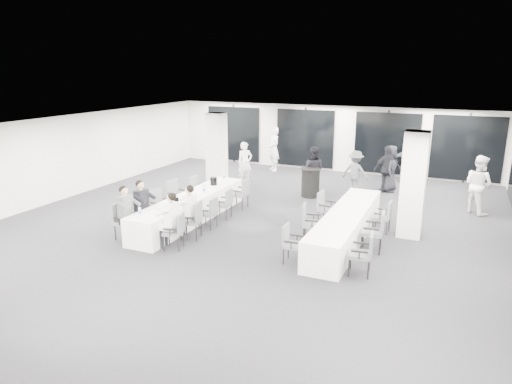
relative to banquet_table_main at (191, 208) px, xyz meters
The scene contains 43 objects.
room 3.17m from the banquet_table_main, 27.83° to the left, with size 14.04×16.04×2.84m.
column_left 3.78m from the banquet_table_main, 106.45° to the left, with size 0.60×0.60×2.80m, color silver.
column_right 6.19m from the banquet_table_main, 12.19° to the left, with size 0.60×0.60×2.80m, color silver.
banquet_table_main is the anchor object (origin of this frame).
banquet_table_side 4.50m from the banquet_table_main, ahead, with size 0.90×5.00×0.75m, color white.
cocktail_table 4.61m from the banquet_table_main, 58.62° to the left, with size 0.71×0.71×0.99m.
chair_main_left_near 2.13m from the banquet_table_main, 113.09° to the right, with size 0.49×0.55×0.96m.
chair_main_left_second 1.56m from the banquet_table_main, 122.24° to the right, with size 0.52×0.56×0.89m.
chair_main_left_mid 0.92m from the banquet_table_main, 155.88° to the right, with size 0.54×0.58×0.93m.
chair_main_left_fourth 1.01m from the banquet_table_main, 148.11° to the left, with size 0.56×0.61×1.01m.
chair_main_left_far 1.91m from the banquet_table_main, 115.64° to the left, with size 0.46×0.51×0.87m.
chair_main_right_near 2.17m from the banquet_table_main, 67.58° to the right, with size 0.55×0.57×0.90m.
chair_main_right_second 1.46m from the banquet_table_main, 54.96° to the right, with size 0.59×0.62×0.98m.
chair_main_right_mid 0.89m from the banquet_table_main, 21.39° to the right, with size 0.44×0.50×0.87m.
chair_main_right_fourth 1.02m from the banquet_table_main, 34.72° to the left, with size 0.48×0.53×0.89m.
chair_main_right_far 1.89m from the banquet_table_main, 63.68° to the left, with size 0.49×0.55×0.96m.
chair_side_left_near 4.00m from the banquet_table_main, 23.72° to the right, with size 0.47×0.52×0.89m.
chair_side_left_mid 3.66m from the banquet_table_main, ahead, with size 0.59×0.63×0.99m.
chair_side_left_far 3.88m from the banquet_table_main, 19.55° to the left, with size 0.53×0.57×0.95m.
chair_side_right_near 5.56m from the banquet_table_main, 16.83° to the right, with size 0.54×0.58×0.96m.
chair_side_right_mid 5.33m from the banquet_table_main, ahead, with size 0.55×0.61×1.01m.
chair_side_right_far 5.46m from the banquet_table_main, 13.44° to the left, with size 0.47×0.52×0.89m.
seated_guest_a 2.11m from the banquet_table_main, 108.82° to the right, with size 0.50×0.38×1.44m.
seated_guest_b 1.52m from the banquet_table_main, 117.21° to the right, with size 0.50×0.38×1.44m.
seated_guest_c 2.17m from the banquet_table_main, 71.73° to the right, with size 0.50×0.38×1.44m.
seated_guest_d 1.45m from the banquet_table_main, 61.08° to the right, with size 0.50×0.38×1.44m.
standing_guest_a 4.76m from the banquet_table_main, 95.69° to the left, with size 0.67×0.54×1.82m, color white.
standing_guest_b 4.99m from the banquet_table_main, 62.01° to the left, with size 0.92×0.56×1.91m, color black.
standing_guest_c 6.28m from the banquet_table_main, 53.75° to the left, with size 1.11×0.57×1.72m, color #515458.
standing_guest_d 7.34m from the banquet_table_main, 49.94° to the left, with size 1.12×0.63×1.90m, color black.
standing_guest_e 7.50m from the banquet_table_main, 50.21° to the left, with size 0.92×0.56×1.90m, color black.
standing_guest_f 9.14m from the banquet_table_main, 55.17° to the left, with size 1.77×0.68×1.93m, color #515458.
standing_guest_g 7.38m from the banquet_table_main, 92.60° to the left, with size 0.78×0.63×2.15m, color white.
standing_guest_h 8.74m from the banquet_table_main, 28.94° to the left, with size 0.98×0.60×2.04m, color white.
ice_bucket_near 1.05m from the banquet_table_main, 83.91° to the right, with size 0.20×0.20×0.23m, color black.
ice_bucket_far 1.50m from the banquet_table_main, 90.70° to the left, with size 0.22×0.22×0.25m, color black.
water_bottle_a 2.12m from the banquet_table_main, 95.74° to the right, with size 0.07×0.07×0.21m, color silver.
water_bottle_b 0.70m from the banquet_table_main, 66.86° to the left, with size 0.08×0.08×0.24m, color silver.
water_bottle_c 2.26m from the banquet_table_main, 91.59° to the left, with size 0.07×0.07×0.23m, color silver.
plate_a 1.53m from the banquet_table_main, 91.52° to the right, with size 0.18×0.18×0.03m.
plate_b 1.77m from the banquet_table_main, 83.78° to the right, with size 0.18×0.18×0.03m.
plate_c 0.63m from the banquet_table_main, 93.33° to the right, with size 0.19×0.19×0.03m.
wine_glass 2.02m from the banquet_table_main, 81.43° to the right, with size 0.08×0.08×0.22m.
Camera 1 is at (5.11, -11.12, 4.32)m, focal length 32.00 mm.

